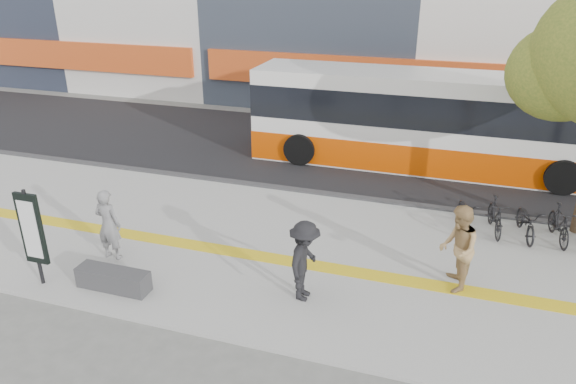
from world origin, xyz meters
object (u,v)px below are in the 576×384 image
(seated_woman, at_px, (108,225))
(bus, at_px, (428,124))
(bench, at_px, (113,279))
(pedestrian_tan, at_px, (458,249))
(signboard, at_px, (32,230))
(pedestrian_dark, at_px, (304,261))

(seated_woman, bearing_deg, bus, -125.57)
(bench, xyz_separation_m, pedestrian_tan, (6.87, 2.27, 0.72))
(bench, relative_size, signboard, 0.73)
(seated_woman, height_order, pedestrian_tan, pedestrian_tan)
(bench, xyz_separation_m, pedestrian_dark, (3.94, 0.93, 0.64))
(bench, xyz_separation_m, seated_woman, (-0.80, 1.10, 0.64))
(pedestrian_tan, bearing_deg, bus, -178.74)
(signboard, bearing_deg, bench, 10.81)
(bench, height_order, signboard, signboard)
(signboard, distance_m, bus, 12.36)
(signboard, bearing_deg, seated_woman, 60.40)
(bus, xyz_separation_m, seated_woman, (-6.46, -8.60, -0.58))
(seated_woman, height_order, pedestrian_dark, pedestrian_dark)
(bus, distance_m, seated_woman, 10.77)
(bench, bearing_deg, signboard, -169.19)
(bus, distance_m, pedestrian_tan, 7.55)
(bus, height_order, pedestrian_tan, bus)
(bus, bearing_deg, bench, -120.26)
(bus, xyz_separation_m, pedestrian_dark, (-1.72, -8.77, -0.58))
(pedestrian_dark, bearing_deg, bus, -9.20)
(pedestrian_dark, bearing_deg, bench, 105.17)
(bench, relative_size, pedestrian_dark, 0.92)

